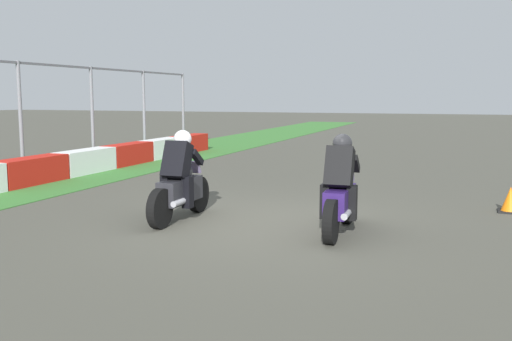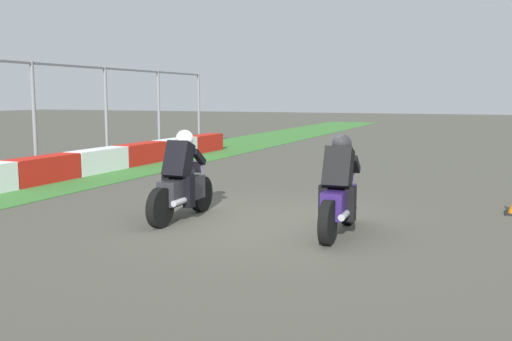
# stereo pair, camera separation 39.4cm
# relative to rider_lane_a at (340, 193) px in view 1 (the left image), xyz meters

# --- Properties ---
(ground_plane) EXTENTS (120.00, 120.00, 0.00)m
(ground_plane) POSITION_rel_rider_lane_a_xyz_m (0.18, 1.30, -0.62)
(ground_plane) COLOR #4C4B40
(rider_lane_a) EXTENTS (2.04, 0.55, 1.51)m
(rider_lane_a) POSITION_rel_rider_lane_a_xyz_m (0.00, 0.00, 0.00)
(rider_lane_a) COLOR black
(rider_lane_a) RESTS_ON ground_plane
(rider_lane_b) EXTENTS (2.04, 0.54, 1.51)m
(rider_lane_b) POSITION_rel_rider_lane_a_xyz_m (0.01, 2.72, 0.00)
(rider_lane_b) COLOR black
(rider_lane_b) RESTS_ON ground_plane
(traffic_cone) EXTENTS (0.40, 0.40, 0.46)m
(traffic_cone) POSITION_rel_rider_lane_a_xyz_m (2.59, -2.56, -0.41)
(traffic_cone) COLOR black
(traffic_cone) RESTS_ON ground_plane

